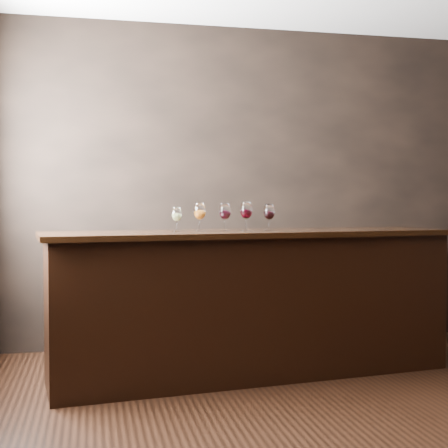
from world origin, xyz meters
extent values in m
plane|color=black|center=(0.00, 0.00, 0.00)|extent=(5.00, 5.00, 0.00)
cube|color=black|center=(0.00, 2.25, 1.40)|extent=(5.00, 0.02, 2.80)
cube|color=black|center=(-0.44, 1.22, 0.51)|extent=(2.95, 0.97, 1.01)
cube|color=black|center=(-0.44, 1.22, 1.03)|extent=(3.05, 1.04, 0.04)
cube|color=black|center=(0.26, 2.03, 0.43)|extent=(2.38, 0.40, 0.86)
cylinder|color=white|center=(-0.99, 1.26, 1.05)|extent=(0.06, 0.06, 0.00)
cylinder|color=white|center=(-0.99, 1.26, 1.09)|extent=(0.01, 0.01, 0.07)
ellipsoid|color=white|center=(-0.99, 1.26, 1.17)|extent=(0.07, 0.07, 0.11)
cylinder|color=white|center=(-0.99, 1.26, 1.22)|extent=(0.06, 0.06, 0.01)
ellipsoid|color=tan|center=(-0.99, 1.26, 1.16)|extent=(0.06, 0.06, 0.05)
cylinder|color=white|center=(-0.82, 1.24, 1.05)|extent=(0.07, 0.07, 0.00)
cylinder|color=white|center=(-0.82, 1.24, 1.09)|extent=(0.01, 0.01, 0.08)
ellipsoid|color=white|center=(-0.82, 1.24, 1.20)|extent=(0.09, 0.09, 0.12)
cylinder|color=white|center=(-0.82, 1.24, 1.25)|extent=(0.06, 0.06, 0.01)
ellipsoid|color=#C36416|center=(-0.82, 1.24, 1.17)|extent=(0.07, 0.07, 0.06)
cylinder|color=white|center=(-0.64, 1.24, 1.05)|extent=(0.07, 0.07, 0.00)
cylinder|color=white|center=(-0.64, 1.24, 1.09)|extent=(0.01, 0.01, 0.08)
ellipsoid|color=white|center=(-0.64, 1.24, 1.19)|extent=(0.09, 0.09, 0.12)
cylinder|color=white|center=(-0.64, 1.24, 1.25)|extent=(0.06, 0.06, 0.01)
ellipsoid|color=black|center=(-0.64, 1.24, 1.17)|extent=(0.07, 0.07, 0.06)
cylinder|color=white|center=(-0.49, 1.22, 1.05)|extent=(0.08, 0.08, 0.00)
cylinder|color=white|center=(-0.49, 1.22, 1.10)|extent=(0.01, 0.01, 0.08)
ellipsoid|color=white|center=(-0.49, 1.22, 1.20)|extent=(0.09, 0.09, 0.13)
cylinder|color=white|center=(-0.49, 1.22, 1.26)|extent=(0.07, 0.07, 0.01)
ellipsoid|color=black|center=(-0.49, 1.22, 1.18)|extent=(0.07, 0.07, 0.06)
cylinder|color=white|center=(-0.31, 1.24, 1.05)|extent=(0.07, 0.07, 0.00)
cylinder|color=white|center=(-0.31, 1.24, 1.09)|extent=(0.01, 0.01, 0.07)
ellipsoid|color=white|center=(-0.31, 1.24, 1.19)|extent=(0.08, 0.08, 0.12)
cylinder|color=white|center=(-0.31, 1.24, 1.24)|extent=(0.06, 0.06, 0.01)
ellipsoid|color=black|center=(-0.31, 1.24, 1.17)|extent=(0.07, 0.07, 0.05)
camera|label=1|loc=(-1.58, -3.14, 1.26)|focal=50.00mm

